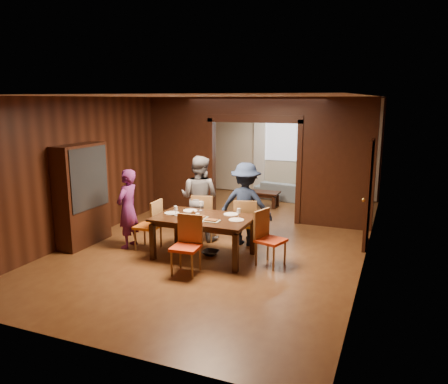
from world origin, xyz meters
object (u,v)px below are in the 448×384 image
at_px(person_navy, 246,204).
at_px(chair_near, 186,246).
at_px(dining_table, 204,237).
at_px(chair_right, 271,239).
at_px(chair_far_r, 245,223).
at_px(person_grey, 199,198).
at_px(hutch, 82,195).
at_px(chair_far_l, 205,217).
at_px(chair_left, 148,225).
at_px(person_purple, 128,209).
at_px(sofa, 286,191).
at_px(coffee_table, 264,199).

distance_m(person_navy, chair_near, 1.88).
relative_size(dining_table, chair_right, 1.81).
distance_m(chair_right, chair_far_r, 1.06).
distance_m(person_grey, chair_far_r, 1.12).
bearing_deg(chair_far_r, hutch, 1.61).
relative_size(person_grey, chair_far_l, 1.79).
bearing_deg(chair_far_r, chair_left, 8.88).
bearing_deg(person_purple, hutch, -79.92).
bearing_deg(sofa, chair_far_l, 91.02).
xyz_separation_m(coffee_table, chair_left, (-1.07, -4.15, 0.28)).
relative_size(person_purple, chair_left, 1.59).
distance_m(chair_right, hutch, 3.82).
bearing_deg(hutch, chair_near, -13.24).
bearing_deg(chair_far_r, sofa, -103.88).
distance_m(person_navy, chair_right, 1.26).
height_order(chair_far_r, chair_near, same).
relative_size(person_purple, coffee_table, 1.93).
bearing_deg(hutch, person_purple, 10.72).
bearing_deg(person_purple, dining_table, 90.97).
relative_size(person_navy, chair_left, 1.69).
xyz_separation_m(person_navy, dining_table, (-0.47, -0.98, -0.44)).
xyz_separation_m(person_purple, hutch, (-0.93, -0.18, 0.23)).
relative_size(chair_left, chair_right, 1.00).
bearing_deg(chair_left, person_grey, 143.40).
relative_size(person_purple, dining_table, 0.88).
height_order(person_navy, chair_far_r, person_navy).
bearing_deg(chair_right, dining_table, 110.07).
bearing_deg(chair_far_l, sofa, -107.89).
bearing_deg(coffee_table, chair_near, -88.12).
bearing_deg(coffee_table, dining_table, -88.53).
height_order(chair_right, chair_far_r, same).
xyz_separation_m(sofa, coffee_table, (-0.36, -0.99, -0.06)).
bearing_deg(person_purple, sofa, 159.69).
height_order(person_grey, coffee_table, person_grey).
xyz_separation_m(chair_far_l, chair_far_r, (0.91, -0.09, 0.00)).
height_order(person_purple, dining_table, person_purple).
relative_size(chair_left, chair_near, 1.00).
bearing_deg(chair_right, person_purple, 109.57).
xyz_separation_m(person_grey, chair_far_l, (0.14, -0.03, -0.38)).
xyz_separation_m(person_navy, chair_far_l, (-0.86, -0.06, -0.34)).
height_order(chair_left, hutch, hutch).
height_order(person_purple, chair_near, person_purple).
bearing_deg(person_grey, chair_far_r, 174.13).
bearing_deg(dining_table, chair_far_r, 57.85).
bearing_deg(chair_far_r, chair_near, 57.11).
height_order(person_grey, hutch, hutch).
bearing_deg(hutch, person_grey, 30.41).
relative_size(chair_far_r, chair_near, 1.00).
relative_size(person_purple, chair_far_l, 1.59).
bearing_deg(chair_far_r, person_navy, -89.66).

